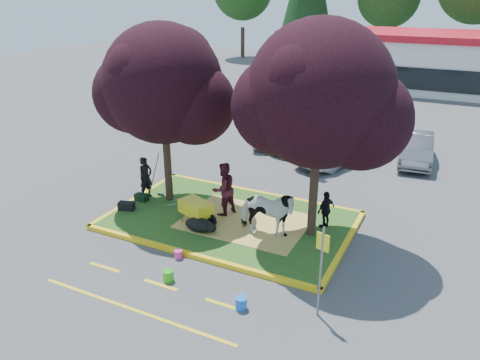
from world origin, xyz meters
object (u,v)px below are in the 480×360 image
at_px(cow, 266,213).
at_px(calf, 199,225).
at_px(bucket_pink, 178,254).
at_px(car_black, 172,115).
at_px(sign_post, 321,262).
at_px(car_silver, 266,132).
at_px(handler, 146,178).
at_px(bucket_blue, 241,303).
at_px(wheelbarrow, 196,208).
at_px(bucket_green, 168,276).

relative_size(cow, calf, 1.89).
relative_size(bucket_pink, car_black, 0.06).
height_order(bucket_pink, car_black, car_black).
relative_size(calf, sign_post, 0.41).
relative_size(car_black, car_silver, 1.24).
xyz_separation_m(cow, sign_post, (2.68, -2.91, 0.57)).
distance_m(handler, bucket_blue, 7.56).
bearing_deg(cow, bucket_pink, 135.24).
bearing_deg(bucket_blue, handler, 144.97).
distance_m(handler, sign_post, 8.83).
height_order(wheelbarrow, bucket_green, wheelbarrow).
bearing_deg(bucket_green, sign_post, 5.84).
bearing_deg(car_silver, calf, 79.54).
bearing_deg(car_black, wheelbarrow, -38.25).
bearing_deg(car_black, handler, -47.47).
height_order(handler, bucket_pink, handler).
relative_size(wheelbarrow, bucket_blue, 6.15).
bearing_deg(cow, car_silver, 19.75).
relative_size(sign_post, bucket_blue, 7.52).
distance_m(calf, handler, 3.58).
bearing_deg(car_silver, bucket_green, 79.79).
distance_m(sign_post, bucket_pink, 4.88).
height_order(handler, sign_post, sign_post).
xyz_separation_m(sign_post, bucket_green, (-4.21, -0.43, -1.38)).
distance_m(calf, car_black, 13.16).
xyz_separation_m(bucket_green, bucket_pink, (-0.41, 1.13, -0.03)).
bearing_deg(handler, bucket_blue, -112.67).
height_order(wheelbarrow, sign_post, sign_post).
xyz_separation_m(handler, sign_post, (8.00, -3.69, 0.58)).
bearing_deg(bucket_blue, wheelbarrow, 134.98).
bearing_deg(wheelbarrow, sign_post, -6.82).
bearing_deg(bucket_green, calf, 102.09).
height_order(calf, handler, handler).
bearing_deg(cow, sign_post, -140.73).
relative_size(sign_post, car_black, 0.55).
xyz_separation_m(wheelbarrow, bucket_pink, (0.58, -2.04, -0.55)).
bearing_deg(car_black, sign_post, -30.45).
relative_size(cow, handler, 1.21).
distance_m(handler, bucket_green, 5.65).
distance_m(cow, handler, 5.38).
bearing_deg(bucket_green, car_silver, 101.11).
bearing_deg(wheelbarrow, car_silver, 119.90).
relative_size(wheelbarrow, car_black, 0.45).
bearing_deg(bucket_blue, calf, 135.76).
xyz_separation_m(bucket_green, bucket_blue, (2.37, -0.20, 0.00)).
height_order(cow, calf, cow).
bearing_deg(car_silver, sign_post, 97.21).
distance_m(handler, car_black, 10.17).
distance_m(sign_post, bucket_green, 4.45).
bearing_deg(bucket_blue, cow, 103.33).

